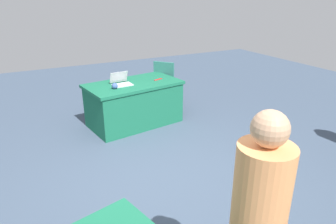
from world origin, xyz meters
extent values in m
plane|color=#3D4C60|center=(0.00, 0.00, 0.00)|extent=(14.40, 14.40, 0.00)
cube|color=#196647|center=(-0.44, -2.02, 0.74)|extent=(1.71, 1.10, 0.05)
cube|color=#196647|center=(-0.44, -2.02, 0.36)|extent=(1.65, 1.06, 0.71)
cylinder|color=#9E9993|center=(-1.40, -2.80, 0.23)|extent=(0.03, 0.03, 0.46)
cylinder|color=#9E9993|center=(-1.65, -2.50, 0.23)|extent=(0.03, 0.03, 0.46)
cylinder|color=#9E9993|center=(-1.11, -2.55, 0.23)|extent=(0.03, 0.03, 0.46)
cylinder|color=#9E9993|center=(-1.35, -2.26, 0.23)|extent=(0.03, 0.03, 0.46)
cube|color=#2D7066|center=(-1.38, -2.53, 0.49)|extent=(0.62, 0.62, 0.06)
cube|color=#2D7066|center=(-1.22, -2.40, 0.75)|extent=(0.30, 0.35, 0.45)
cylinder|color=#F49E60|center=(0.19, 1.70, 1.11)|extent=(0.43, 0.43, 0.63)
sphere|color=tan|center=(0.19, 1.70, 1.54)|extent=(0.22, 0.22, 0.22)
cube|color=silver|center=(-0.23, -1.96, 0.77)|extent=(0.33, 0.24, 0.02)
cube|color=#B7B7BC|center=(-0.22, -2.11, 0.87)|extent=(0.32, 0.10, 0.19)
sphere|color=#3F5999|center=(-0.05, -1.83, 0.81)|extent=(0.10, 0.10, 0.10)
cube|color=red|center=(-0.91, -2.01, 0.76)|extent=(0.18, 0.09, 0.01)
camera|label=1|loc=(1.39, 2.80, 2.24)|focal=32.83mm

